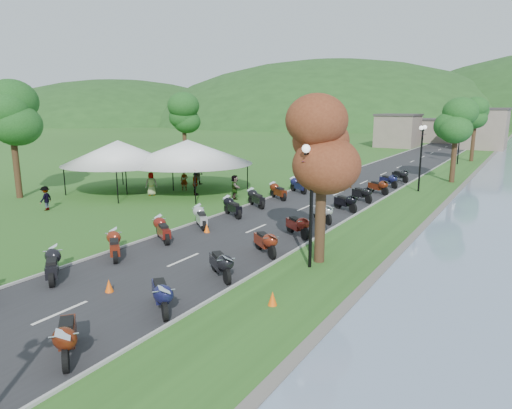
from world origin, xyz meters
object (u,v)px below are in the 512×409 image
Objects in this scene: vendor_tent_main at (188,166)px; pedestrian_a at (185,190)px; pedestrian_c at (47,210)px; pedestrian_b at (199,184)px.

pedestrian_a is (-0.72, 0.31, -2.00)m from vendor_tent_main.
vendor_tent_main is at bearing 141.57° from pedestrian_c.
pedestrian_a is at bearing 156.64° from vendor_tent_main.
pedestrian_a is at bearing 115.28° from pedestrian_b.
vendor_tent_main is at bearing -50.89° from pedestrian_a.
pedestrian_a is 10.45m from pedestrian_c.
vendor_tent_main is 4.13× the size of pedestrian_a.
vendor_tent_main reaches higher than pedestrian_a.
pedestrian_b reaches higher than pedestrian_c.
vendor_tent_main is 10.57m from pedestrian_c.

